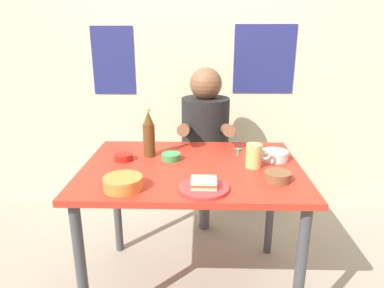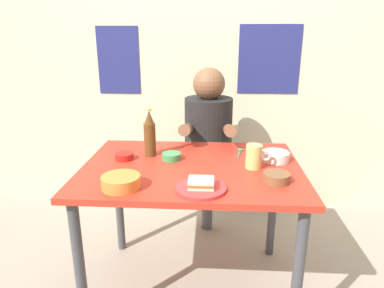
% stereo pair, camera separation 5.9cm
% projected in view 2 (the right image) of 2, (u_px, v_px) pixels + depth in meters
% --- Properties ---
extents(ground_plane, '(6.00, 6.00, 0.00)m').
position_uv_depth(ground_plane, '(191.00, 286.00, 1.99)').
color(ground_plane, gray).
extents(wall_back, '(4.40, 0.09, 2.60)m').
position_uv_depth(wall_back, '(200.00, 44.00, 2.58)').
color(wall_back, beige).
rests_on(wall_back, ground).
extents(dining_table, '(1.10, 0.80, 0.74)m').
position_uv_depth(dining_table, '(191.00, 183.00, 1.79)').
color(dining_table, '#B72D1E').
rests_on(dining_table, ground).
extents(stool, '(0.34, 0.34, 0.45)m').
position_uv_depth(stool, '(207.00, 185.00, 2.47)').
color(stool, '#4C4C51').
rests_on(stool, ground).
extents(person_seated, '(0.33, 0.56, 0.72)m').
position_uv_depth(person_seated, '(208.00, 129.00, 2.33)').
color(person_seated, black).
rests_on(person_seated, stool).
extents(plate_orange, '(0.22, 0.22, 0.01)m').
position_uv_depth(plate_orange, '(201.00, 188.00, 1.49)').
color(plate_orange, red).
rests_on(plate_orange, dining_table).
extents(sandwich, '(0.11, 0.09, 0.04)m').
position_uv_depth(sandwich, '(201.00, 183.00, 1.48)').
color(sandwich, beige).
rests_on(sandwich, plate_orange).
extents(beer_mug, '(0.13, 0.08, 0.12)m').
position_uv_depth(beer_mug, '(254.00, 156.00, 1.71)').
color(beer_mug, '#D1BC66').
rests_on(beer_mug, dining_table).
extents(beer_bottle, '(0.06, 0.06, 0.26)m').
position_uv_depth(beer_bottle, '(150.00, 135.00, 1.87)').
color(beer_bottle, '#593819').
rests_on(beer_bottle, dining_table).
extents(dip_bowl_green, '(0.10, 0.10, 0.03)m').
position_uv_depth(dip_bowl_green, '(171.00, 156.00, 1.84)').
color(dip_bowl_green, '#388C4C').
rests_on(dip_bowl_green, dining_table).
extents(condiment_bowl_brown, '(0.12, 0.12, 0.04)m').
position_uv_depth(condiment_bowl_brown, '(277.00, 177.00, 1.56)').
color(condiment_bowl_brown, brown).
rests_on(condiment_bowl_brown, dining_table).
extents(rice_bowl_white, '(0.14, 0.14, 0.05)m').
position_uv_depth(rice_bowl_white, '(276.00, 156.00, 1.82)').
color(rice_bowl_white, silver).
rests_on(rice_bowl_white, dining_table).
extents(soup_bowl_orange, '(0.17, 0.17, 0.05)m').
position_uv_depth(soup_bowl_orange, '(121.00, 181.00, 1.50)').
color(soup_bowl_orange, orange).
rests_on(soup_bowl_orange, dining_table).
extents(sambal_bowl_red, '(0.10, 0.10, 0.03)m').
position_uv_depth(sambal_bowl_red, '(124.00, 156.00, 1.84)').
color(sambal_bowl_red, '#B21E14').
rests_on(sambal_bowl_red, dining_table).
extents(spoon, '(0.04, 0.12, 0.01)m').
position_uv_depth(spoon, '(240.00, 151.00, 1.96)').
color(spoon, '#26A559').
rests_on(spoon, dining_table).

